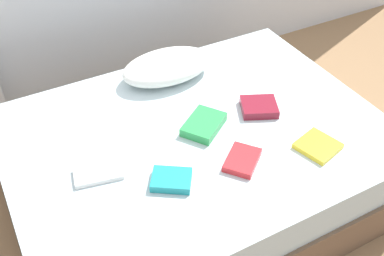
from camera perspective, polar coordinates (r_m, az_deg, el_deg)
The scene contains 9 objects.
ground_plane at distance 2.75m, azimuth 0.50°, elevation -8.19°, with size 8.00×8.00×0.00m, color #93704C.
bed at distance 2.57m, azimuth 0.53°, elevation -4.57°, with size 2.00×1.50×0.50m.
pillow at distance 2.75m, azimuth -3.14°, elevation 7.70°, with size 0.56×0.34×0.15m, color white.
textbook_white at distance 2.20m, azimuth -11.66°, elevation -5.60°, with size 0.23×0.12×0.02m, color white.
textbook_teal at distance 2.12m, azimuth -2.59°, elevation -6.50°, with size 0.18×0.14×0.04m, color teal.
textbook_maroon at distance 2.54m, azimuth 8.38°, elevation 2.62°, with size 0.19×0.17×0.05m, color maroon.
textbook_green at distance 2.40m, azimuth 1.50°, elevation 0.43°, with size 0.24×0.17×0.05m, color green.
textbook_red at distance 2.23m, azimuth 6.31°, elevation -4.01°, with size 0.20×0.14×0.03m, color red.
textbook_yellow at distance 2.38m, azimuth 15.49°, elevation -2.18°, with size 0.19×0.19×0.03m, color yellow.
Camera 1 is at (-0.88, -1.58, 2.08)m, focal length 42.59 mm.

